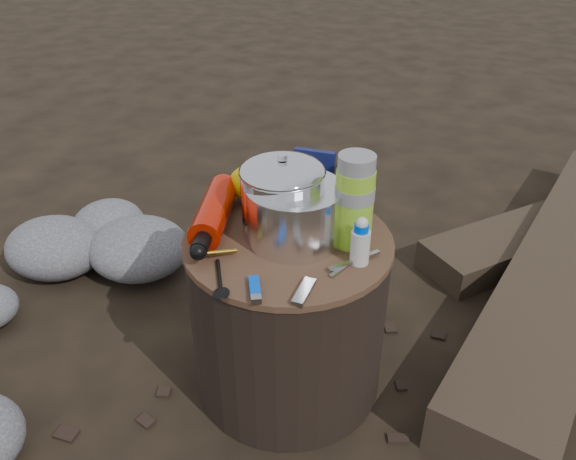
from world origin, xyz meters
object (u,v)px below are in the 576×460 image
(stump, at_px, (288,314))
(travel_mug, at_px, (352,190))
(camping_pot, at_px, (282,197))
(thermos, at_px, (354,201))
(log_main, at_px, (564,270))
(fuel_bottle, at_px, (214,212))

(stump, height_order, travel_mug, travel_mug)
(camping_pot, distance_m, thermos, 0.17)
(log_main, relative_size, thermos, 7.85)
(camping_pot, bearing_deg, stump, -51.13)
(log_main, bearing_deg, travel_mug, -126.93)
(fuel_bottle, relative_size, thermos, 1.45)
(camping_pot, xyz_separation_m, fuel_bottle, (-0.17, -0.02, -0.06))
(fuel_bottle, bearing_deg, camping_pot, -5.76)
(travel_mug, bearing_deg, stump, -122.17)
(log_main, relative_size, camping_pot, 8.90)
(fuel_bottle, xyz_separation_m, travel_mug, (0.30, 0.17, 0.02))
(log_main, height_order, thermos, thermos)
(log_main, relative_size, travel_mug, 14.08)
(camping_pot, relative_size, thermos, 0.88)
(stump, bearing_deg, fuel_bottle, 177.47)
(travel_mug, bearing_deg, log_main, 37.24)
(stump, distance_m, travel_mug, 0.36)
(travel_mug, bearing_deg, fuel_bottle, -150.72)
(thermos, bearing_deg, camping_pot, -177.75)
(stump, xyz_separation_m, camping_pot, (-0.02, 0.03, 0.32))
(camping_pot, relative_size, fuel_bottle, 0.61)
(stump, distance_m, thermos, 0.37)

